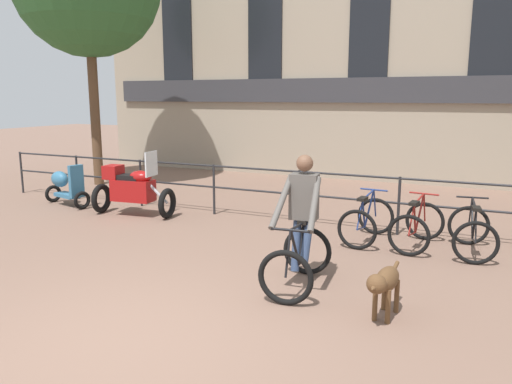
% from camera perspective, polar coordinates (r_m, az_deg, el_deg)
% --- Properties ---
extents(ground_plane, '(60.00, 60.00, 0.00)m').
position_cam_1_polar(ground_plane, '(5.45, -15.09, -16.06)').
color(ground_plane, '#7A5B4C').
extents(canal_railing, '(15.05, 0.05, 1.05)m').
position_cam_1_polar(canal_railing, '(9.59, 4.93, 0.49)').
color(canal_railing, '#232326').
rests_on(canal_railing, ground_plane).
extents(building_facade, '(18.00, 0.72, 8.84)m').
position_cam_1_polar(building_facade, '(15.14, 13.11, 18.10)').
color(building_facade, gray).
rests_on(building_facade, ground_plane).
extents(cyclist_with_bike, '(0.79, 1.23, 1.70)m').
position_cam_1_polar(cyclist_with_bike, '(6.46, 5.09, -4.17)').
color(cyclist_with_bike, black).
rests_on(cyclist_with_bike, ground_plane).
extents(dog, '(0.29, 0.95, 0.62)m').
position_cam_1_polar(dog, '(5.72, 14.48, -9.98)').
color(dog, brown).
rests_on(dog, ground_plane).
extents(parked_motorcycle, '(1.74, 0.80, 1.35)m').
position_cam_1_polar(parked_motorcycle, '(10.57, -13.95, 0.36)').
color(parked_motorcycle, black).
rests_on(parked_motorcycle, ground_plane).
extents(parked_bicycle_near_lamp, '(0.75, 1.16, 0.86)m').
position_cam_1_polar(parked_bicycle_near_lamp, '(8.65, 12.54, -3.26)').
color(parked_bicycle_near_lamp, black).
rests_on(parked_bicycle_near_lamp, ground_plane).
extents(parked_bicycle_mid_left, '(0.78, 1.18, 0.86)m').
position_cam_1_polar(parked_bicycle_mid_left, '(8.53, 17.94, -3.75)').
color(parked_bicycle_mid_left, black).
rests_on(parked_bicycle_mid_left, ground_plane).
extents(parked_bicycle_mid_right, '(0.79, 1.18, 0.86)m').
position_cam_1_polar(parked_bicycle_mid_right, '(8.48, 23.46, -4.22)').
color(parked_bicycle_mid_right, black).
rests_on(parked_bicycle_mid_right, ground_plane).
extents(parked_scooter, '(1.34, 0.70, 0.96)m').
position_cam_1_polar(parked_scooter, '(12.02, -20.96, 0.72)').
color(parked_scooter, black).
rests_on(parked_scooter, ground_plane).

